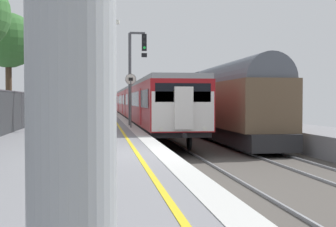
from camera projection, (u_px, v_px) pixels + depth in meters
ground at (240, 173)px, 12.98m from camera, size 17.40×110.00×1.21m
commuter_train_at_platform at (133, 103)px, 48.98m from camera, size 2.83×61.23×3.81m
freight_train_adjacent_track at (174, 100)px, 46.56m from camera, size 2.60×55.65×4.60m
signal_gantry at (134, 68)px, 26.57m from camera, size 1.10×0.24×5.54m
speed_limit_sign at (131, 94)px, 24.33m from camera, size 0.59×0.08×2.93m
platform_lamp_mid at (100, 64)px, 23.09m from camera, size 2.00×0.20×5.71m
background_tree_left at (8, 42)px, 31.31m from camera, size 3.83×3.83×7.60m
background_tree_centre at (44, 57)px, 49.59m from camera, size 3.73×3.73×8.25m
background_tree_back at (40, 59)px, 44.68m from camera, size 3.09×3.09×7.37m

